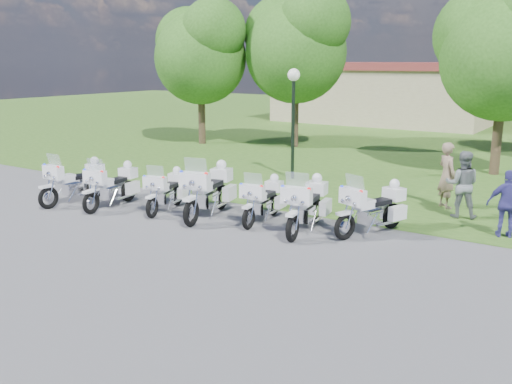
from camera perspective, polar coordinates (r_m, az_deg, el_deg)
The scene contains 17 objects.
ground at distance 14.34m, azimuth -5.65°, elevation -4.16°, with size 100.00×100.00×0.00m, color #5D5D63.
grass_lawn at distance 38.82m, azimuth 20.45°, elevation 5.97°, with size 100.00×48.00×0.01m, color #365F1E.
motorcycle_0 at distance 18.09m, azimuth -17.57°, elevation 1.07°, with size 0.81×2.37×1.59m.
motorcycle_1 at distance 17.29m, azimuth -14.12°, elevation 0.68°, with size 0.93×2.29×1.54m.
motorcycle_2 at distance 16.53m, azimuth -8.91°, elevation 0.20°, with size 1.04×2.09×1.43m.
motorcycle_3 at distance 15.74m, azimuth -4.70°, elevation 0.20°, with size 1.22×2.60×1.77m.
motorcycle_4 at distance 15.23m, azimuth 0.78°, elevation -0.72°, with size 0.86×2.14×1.44m.
motorcycle_5 at distance 14.40m, azimuth 5.12°, elevation -1.23°, with size 1.05×2.44×1.65m.
motorcycle_6 at distance 14.45m, azimuth 11.69°, elevation -1.52°, with size 1.29×2.24×1.58m.
lamp_post at distance 20.52m, azimuth 3.77°, elevation 9.57°, with size 0.44×0.44×3.95m.
tree_0 at distance 29.68m, azimuth -5.61°, elevation 14.02°, with size 5.41×4.62×7.21m.
tree_1 at distance 28.50m, azimuth 3.98°, elevation 14.69°, with size 5.75×4.90×7.66m.
tree_2 at distance 23.15m, azimuth 23.62°, elevation 13.27°, with size 5.38×4.59×7.18m.
building_west at distance 41.36m, azimuth 12.81°, elevation 9.71°, with size 14.56×8.32×4.10m.
bystander_a at distance 17.43m, azimuth 18.55°, elevation 1.57°, with size 0.70×0.46×1.92m, color #8C715E.
bystander_b at distance 16.49m, azimuth 19.92°, elevation 0.69°, with size 0.90×0.70×1.84m, color slate.
bystander_c at distance 15.06m, azimuth 23.88°, elevation -1.12°, with size 0.97×0.40×1.66m, color #3C3888.
Camera 1 is at (8.70, -10.59, 4.22)m, focal length 40.00 mm.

